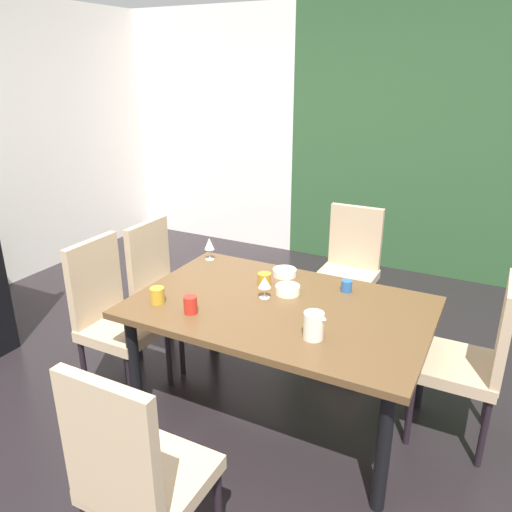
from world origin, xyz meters
name	(u,v)px	position (x,y,z in m)	size (l,w,h in m)	color
ground_plane	(210,377)	(0.00, 0.00, -0.01)	(5.40, 5.35, 0.02)	black
back_panel_interior	(209,129)	(-1.61, 2.62, 1.32)	(2.18, 0.10, 2.64)	silver
garden_window_panel	(451,145)	(1.09, 2.62, 1.32)	(3.22, 0.10, 2.64)	#2D522D
dining_table	(280,317)	(0.58, -0.12, 0.66)	(1.68, 1.08, 0.74)	brown
chair_head_far	(349,264)	(0.62, 1.12, 0.55)	(0.44, 0.45, 1.00)	tan
chair_right_far	(475,355)	(1.63, 0.14, 0.56)	(0.44, 0.44, 1.01)	tan
chair_left_near	(112,312)	(-0.47, -0.38, 0.56)	(0.44, 0.44, 1.03)	tan
chair_head_near	(135,472)	(0.55, -1.37, 0.57)	(0.44, 0.44, 1.05)	tan
chair_left_far	(163,284)	(-0.47, 0.14, 0.55)	(0.44, 0.44, 1.00)	tan
wine_glass_south	(265,283)	(0.46, -0.08, 0.84)	(0.08, 0.08, 0.13)	silver
wine_glass_corner	(209,244)	(-0.16, 0.30, 0.85)	(0.07, 0.07, 0.16)	silver
serving_bowl_right	(285,272)	(0.43, 0.28, 0.76)	(0.15, 0.15, 0.04)	white
serving_bowl_left	(288,290)	(0.56, 0.03, 0.77)	(0.15, 0.15, 0.05)	white
cup_center	(190,305)	(0.18, -0.44, 0.79)	(0.08, 0.08, 0.10)	red
cup_north	(347,286)	(0.86, 0.23, 0.77)	(0.07, 0.07, 0.07)	#295A99
cup_rear	(264,279)	(0.37, 0.09, 0.78)	(0.08, 0.08, 0.07)	#AD7F21
cup_near_window	(157,295)	(-0.06, -0.42, 0.79)	(0.08, 0.08, 0.09)	#BC8E27
pitcher_west	(314,325)	(0.89, -0.39, 0.81)	(0.12, 0.10, 0.14)	silver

